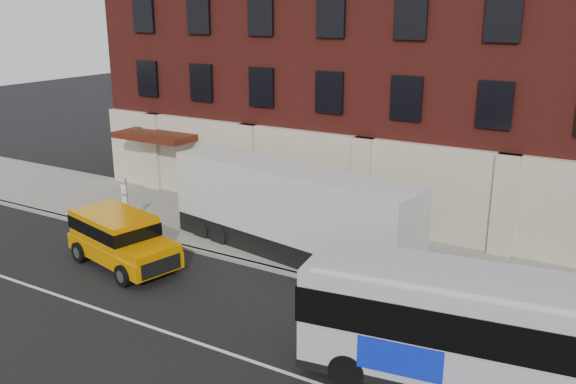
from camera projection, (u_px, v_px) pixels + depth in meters
The scene contains 9 objects.
ground at pixel (191, 352), 17.65m from camera, with size 120.00×120.00×0.00m, color black.
sidewalk at pixel (332, 248), 25.04m from camera, with size 60.00×6.00×0.15m, color gray.
kerb at pixel (296, 275), 22.57m from camera, with size 60.00×0.25×0.15m, color gray.
lane_line at pixel (202, 344), 18.06m from camera, with size 60.00×0.12×0.01m, color silver.
building at pixel (410, 48), 29.39m from camera, with size 30.00×12.10×15.00m.
sign_pole at pixel (126, 202), 26.44m from camera, with size 0.30×0.20×2.50m.
city_bus at pixel (540, 340), 14.86m from camera, with size 11.97×4.11×3.21m.
yellow_suv at pixel (119, 236), 23.38m from camera, with size 5.31×3.12×1.98m.
shipping_container at pixel (290, 214), 23.92m from camera, with size 11.01×4.01×3.60m.
Camera 1 is at (10.33, -11.96, 9.51)m, focal length 38.41 mm.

